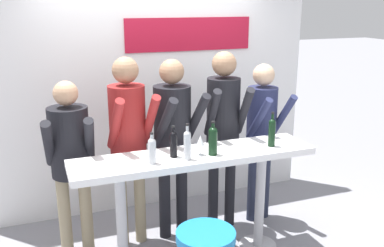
# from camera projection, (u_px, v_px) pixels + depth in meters

# --- Properties ---
(back_wall) EXTENTS (3.74, 0.12, 2.89)m
(back_wall) POSITION_uv_depth(u_px,v_px,m) (153.00, 82.00, 4.77)
(back_wall) COLOR white
(back_wall) RESTS_ON ground_plane
(tasting_table) EXTENTS (2.14, 0.48, 1.05)m
(tasting_table) POSITION_uv_depth(u_px,v_px,m) (195.00, 175.00, 3.74)
(tasting_table) COLOR white
(tasting_table) RESTS_ON ground_plane
(person_far_left) EXTENTS (0.45, 0.55, 1.66)m
(person_far_left) POSITION_uv_depth(u_px,v_px,m) (70.00, 151.00, 3.81)
(person_far_left) COLOR gray
(person_far_left) RESTS_ON ground_plane
(person_left) EXTENTS (0.43, 0.57, 1.85)m
(person_left) POSITION_uv_depth(u_px,v_px,m) (128.00, 131.00, 3.94)
(person_left) COLOR gray
(person_left) RESTS_ON ground_plane
(person_center_left) EXTENTS (0.50, 0.62, 1.80)m
(person_center_left) POSITION_uv_depth(u_px,v_px,m) (173.00, 130.00, 4.11)
(person_center_left) COLOR black
(person_center_left) RESTS_ON ground_plane
(person_center) EXTENTS (0.45, 0.59, 1.85)m
(person_center) POSITION_uv_depth(u_px,v_px,m) (223.00, 120.00, 4.27)
(person_center) COLOR black
(person_center) RESTS_ON ground_plane
(person_center_right) EXTENTS (0.40, 0.53, 1.71)m
(person_center_right) POSITION_uv_depth(u_px,v_px,m) (262.00, 125.00, 4.45)
(person_center_right) COLOR #23283D
(person_center_right) RESTS_ON ground_plane
(wine_bottle_0) EXTENTS (0.06, 0.06, 0.32)m
(wine_bottle_0) POSITION_uv_depth(u_px,v_px,m) (272.00, 131.00, 3.83)
(wine_bottle_0) COLOR black
(wine_bottle_0) RESTS_ON tasting_table
(wine_bottle_1) EXTENTS (0.06, 0.06, 0.27)m
(wine_bottle_1) POSITION_uv_depth(u_px,v_px,m) (173.00, 143.00, 3.57)
(wine_bottle_1) COLOR black
(wine_bottle_1) RESTS_ON tasting_table
(wine_bottle_2) EXTENTS (0.07, 0.07, 0.26)m
(wine_bottle_2) POSITION_uv_depth(u_px,v_px,m) (152.00, 150.00, 3.42)
(wine_bottle_2) COLOR #B7BCC1
(wine_bottle_2) RESTS_ON tasting_table
(wine_bottle_3) EXTENTS (0.08, 0.08, 0.30)m
(wine_bottle_3) POSITION_uv_depth(u_px,v_px,m) (213.00, 139.00, 3.62)
(wine_bottle_3) COLOR black
(wine_bottle_3) RESTS_ON tasting_table
(wine_bottle_4) EXTENTS (0.06, 0.06, 0.31)m
(wine_bottle_4) POSITION_uv_depth(u_px,v_px,m) (187.00, 144.00, 3.50)
(wine_bottle_4) COLOR #B7BCC1
(wine_bottle_4) RESTS_ON tasting_table
(wine_glass_0) EXTENTS (0.07, 0.07, 0.18)m
(wine_glass_0) POSITION_uv_depth(u_px,v_px,m) (200.00, 141.00, 3.61)
(wine_glass_0) COLOR silver
(wine_glass_0) RESTS_ON tasting_table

